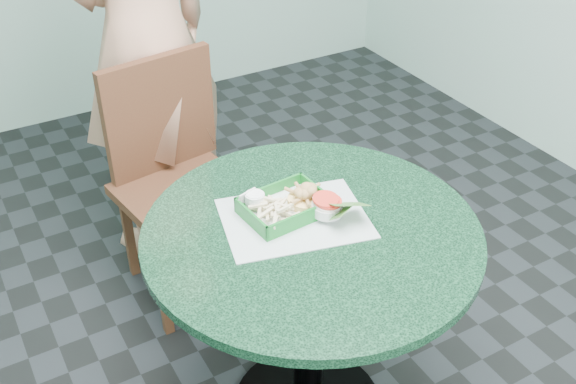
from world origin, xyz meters
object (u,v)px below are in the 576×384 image
sauce_ramekin (255,202)px  food_basket (285,214)px  dining_chair (175,165)px  cafe_table (310,280)px  crab_sandwich (307,201)px

sauce_ramekin → food_basket: bearing=-38.3°
sauce_ramekin → dining_chair: bearing=88.8°
cafe_table → dining_chair: dining_chair is taller
cafe_table → sauce_ramekin: 0.28m
sauce_ramekin → crab_sandwich: bearing=-26.3°
cafe_table → crab_sandwich: crab_sandwich is taller
dining_chair → food_basket: dining_chair is taller
food_basket → crab_sandwich: bearing=-10.9°
dining_chair → crab_sandwich: (0.12, -0.77, 0.27)m
crab_sandwich → sauce_ramekin: crab_sandwich is taller
crab_sandwich → sauce_ramekin: 0.15m
cafe_table → food_basket: bearing=107.0°
cafe_table → crab_sandwich: 0.24m
food_basket → crab_sandwich: size_ratio=2.19×
cafe_table → sauce_ramekin: bearing=122.7°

